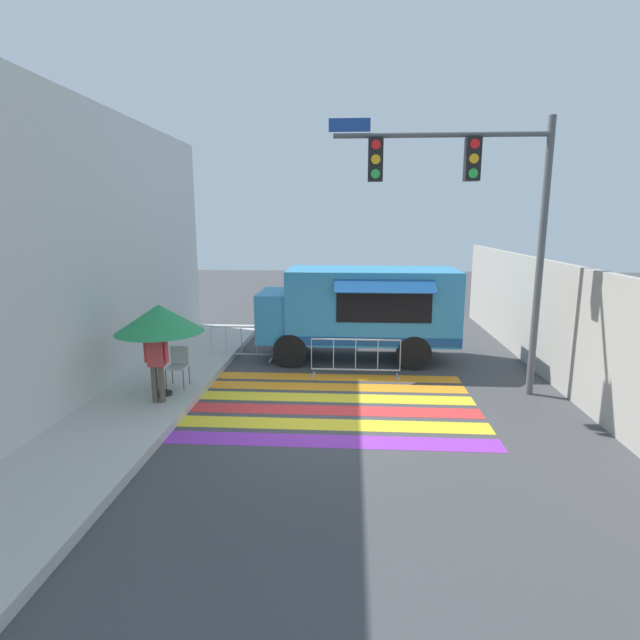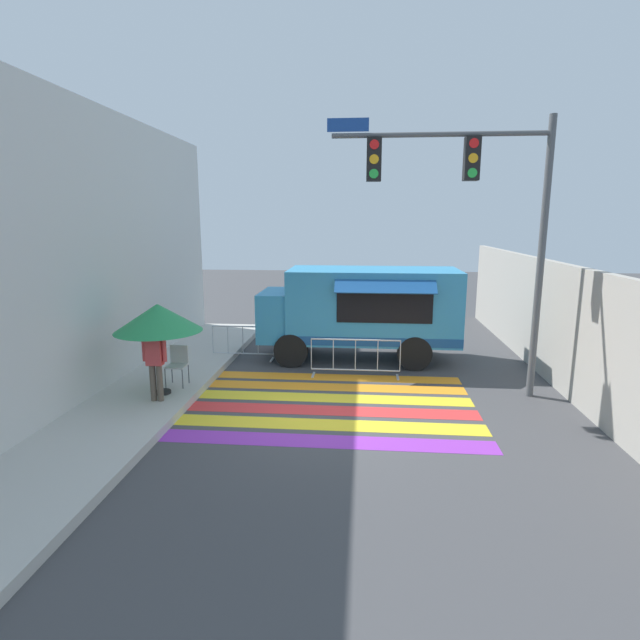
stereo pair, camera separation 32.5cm
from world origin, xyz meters
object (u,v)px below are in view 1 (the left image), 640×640
object	(u,v)px
patio_umbrella	(159,319)
barricade_front	(356,358)
folding_chair	(178,362)
barricade_side	(241,344)
food_truck	(356,307)
vendor_person	(156,358)
traffic_signal_pole	(473,198)

from	to	relation	value
patio_umbrella	barricade_front	world-z (taller)	patio_umbrella
patio_umbrella	folding_chair	size ratio (longest dim) A/B	2.20
barricade_front	barricade_side	world-z (taller)	same
food_truck	patio_umbrella	xyz separation A→B (m)	(-4.28, -3.86, 0.38)
patio_umbrella	vendor_person	bearing A→B (deg)	-81.41
vendor_person	barricade_front	distance (m)	4.98
food_truck	patio_umbrella	bearing A→B (deg)	-138.00
traffic_signal_pole	barricade_front	distance (m)	4.81
folding_chair	barricade_side	distance (m)	2.98
patio_umbrella	barricade_front	distance (m)	4.98
traffic_signal_pole	barricade_front	size ratio (longest dim) A/B	2.66
traffic_signal_pole	barricade_side	size ratio (longest dim) A/B	3.40
barricade_front	folding_chair	bearing A→B (deg)	-159.86
traffic_signal_pole	vendor_person	world-z (taller)	traffic_signal_pole
traffic_signal_pole	barricade_front	world-z (taller)	traffic_signal_pole
vendor_person	patio_umbrella	bearing A→B (deg)	98.42
folding_chair	vendor_person	world-z (taller)	vendor_person
food_truck	folding_chair	size ratio (longest dim) A/B	6.05
food_truck	barricade_side	bearing A→B (deg)	-173.69
food_truck	barricade_side	distance (m)	3.48
food_truck	folding_chair	bearing A→B (deg)	-142.27
food_truck	barricade_side	xyz separation A→B (m)	(-3.30, -0.36, -1.03)
barricade_side	traffic_signal_pole	bearing A→B (deg)	-22.73
vendor_person	barricade_side	size ratio (longest dim) A/B	0.94
barricade_side	folding_chair	bearing A→B (deg)	-106.63
barricade_front	barricade_side	distance (m)	3.54
vendor_person	barricade_front	xyz separation A→B (m)	(4.20, 2.61, -0.64)
food_truck	traffic_signal_pole	size ratio (longest dim) A/B	0.91
patio_umbrella	vendor_person	size ratio (longest dim) A/B	1.20
patio_umbrella	barricade_front	bearing A→B (deg)	26.88
folding_chair	food_truck	bearing A→B (deg)	16.96
food_truck	barricade_front	world-z (taller)	food_truck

